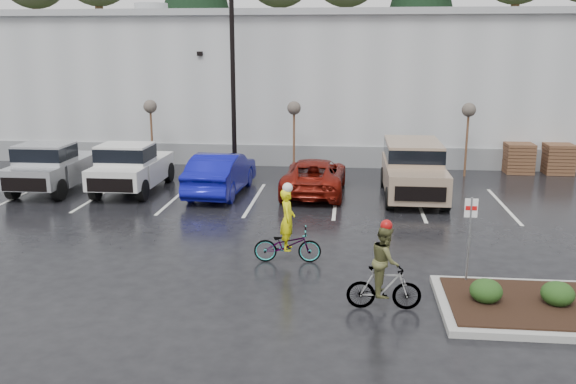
# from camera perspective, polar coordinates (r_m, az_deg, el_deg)

# --- Properties ---
(ground) EXTENTS (120.00, 120.00, 0.00)m
(ground) POSITION_cam_1_polar(r_m,az_deg,el_deg) (14.86, 1.68, -8.59)
(ground) COLOR black
(ground) RESTS_ON ground
(warehouse) EXTENTS (60.50, 15.50, 7.20)m
(warehouse) POSITION_cam_1_polar(r_m,az_deg,el_deg) (35.78, 4.36, 10.46)
(warehouse) COLOR #A6A9AB
(warehouse) RESTS_ON ground
(wooded_ridge) EXTENTS (80.00, 25.00, 6.00)m
(wooded_ridge) POSITION_cam_1_polar(r_m,az_deg,el_deg) (58.78, 4.99, 11.06)
(wooded_ridge) COLOR #1F3918
(wooded_ridge) RESTS_ON ground
(lamppost) EXTENTS (0.50, 1.00, 9.22)m
(lamppost) POSITION_cam_1_polar(r_m,az_deg,el_deg) (26.19, -5.24, 13.74)
(lamppost) COLOR black
(lamppost) RESTS_ON ground
(sapling_west) EXTENTS (0.60, 0.60, 3.20)m
(sapling_west) POSITION_cam_1_polar(r_m,az_deg,el_deg) (28.33, -12.75, 7.46)
(sapling_west) COLOR #4B351E
(sapling_west) RESTS_ON ground
(sapling_mid) EXTENTS (0.60, 0.60, 3.20)m
(sapling_mid) POSITION_cam_1_polar(r_m,az_deg,el_deg) (26.99, 0.57, 7.50)
(sapling_mid) COLOR #4B351E
(sapling_mid) RESTS_ON ground
(sapling_east) EXTENTS (0.60, 0.60, 3.20)m
(sapling_east) POSITION_cam_1_polar(r_m,az_deg,el_deg) (27.34, 16.54, 7.02)
(sapling_east) COLOR #4B351E
(sapling_east) RESTS_ON ground
(pallet_stack_a) EXTENTS (1.20, 1.20, 1.35)m
(pallet_stack_a) POSITION_cam_1_polar(r_m,az_deg,el_deg) (29.14, 20.76, 3.00)
(pallet_stack_a) COLOR #4B351E
(pallet_stack_a) RESTS_ON ground
(pallet_stack_b) EXTENTS (1.20, 1.20, 1.35)m
(pallet_stack_b) POSITION_cam_1_polar(r_m,az_deg,el_deg) (29.63, 23.94, 2.87)
(pallet_stack_b) COLOR #4B351E
(pallet_stack_b) RESTS_ON ground
(shrub_a) EXTENTS (0.70, 0.70, 0.52)m
(shrub_a) POSITION_cam_1_polar(r_m,az_deg,el_deg) (14.07, 18.04, -8.79)
(shrub_a) COLOR #163412
(shrub_a) RESTS_ON curb_island
(shrub_b) EXTENTS (0.70, 0.70, 0.52)m
(shrub_b) POSITION_cam_1_polar(r_m,az_deg,el_deg) (14.47, 23.92, -8.69)
(shrub_b) COLOR #163412
(shrub_b) RESTS_ON curb_island
(fire_lane_sign) EXTENTS (0.30, 0.05, 2.20)m
(fire_lane_sign) POSITION_cam_1_polar(r_m,az_deg,el_deg) (14.81, 16.62, -3.48)
(fire_lane_sign) COLOR gray
(fire_lane_sign) RESTS_ON ground
(pickup_silver) EXTENTS (2.10, 5.20, 1.96)m
(pickup_silver) POSITION_cam_1_polar(r_m,az_deg,el_deg) (25.86, -20.79, 2.42)
(pickup_silver) COLOR #B3B6BB
(pickup_silver) RESTS_ON ground
(pickup_white) EXTENTS (2.10, 5.20, 1.96)m
(pickup_white) POSITION_cam_1_polar(r_m,az_deg,el_deg) (24.84, -14.16, 2.47)
(pickup_white) COLOR silver
(pickup_white) RESTS_ON ground
(car_blue) EXTENTS (2.00, 4.97, 1.61)m
(car_blue) POSITION_cam_1_polar(r_m,az_deg,el_deg) (23.57, -6.29, 1.78)
(car_blue) COLOR #0C0F8E
(car_blue) RESTS_ON ground
(car_red) EXTENTS (2.38, 4.96, 1.36)m
(car_red) POSITION_cam_1_polar(r_m,az_deg,el_deg) (23.49, 2.49, 1.50)
(car_red) COLOR maroon
(car_red) RESTS_ON ground
(suv_tan) EXTENTS (2.20, 5.10, 2.06)m
(suv_tan) POSITION_cam_1_polar(r_m,az_deg,el_deg) (23.22, 11.66, 1.97)
(suv_tan) COLOR gray
(suv_tan) RESTS_ON ground
(cyclist_hivis) EXTENTS (1.81, 0.74, 2.15)m
(cyclist_hivis) POSITION_cam_1_polar(r_m,az_deg,el_deg) (16.08, -0.05, -4.27)
(cyclist_hivis) COLOR #3F3F44
(cyclist_hivis) RESTS_ON ground
(cyclist_olive) EXTENTS (1.57, 0.76, 2.03)m
(cyclist_olive) POSITION_cam_1_polar(r_m,az_deg,el_deg) (13.42, 9.01, -7.80)
(cyclist_olive) COLOR #3F3F44
(cyclist_olive) RESTS_ON ground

